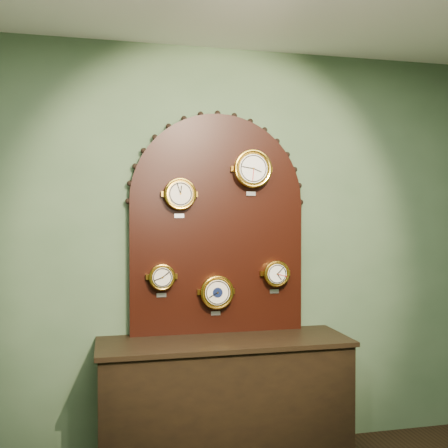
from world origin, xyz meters
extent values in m
plane|color=#476243|center=(0.00, 2.50, 1.40)|extent=(4.00, 0.00, 4.00)
cube|color=black|center=(0.00, 2.23, 0.40)|extent=(1.60, 0.50, 0.80)
cube|color=black|center=(0.00, 2.45, 1.28)|extent=(1.20, 0.06, 0.90)
cylinder|color=black|center=(0.00, 2.45, 1.73)|extent=(1.20, 0.06, 1.20)
cylinder|color=gold|center=(-0.27, 2.39, 1.78)|extent=(0.20, 0.08, 0.20)
torus|color=gold|center=(-0.27, 2.36, 1.78)|extent=(0.21, 0.02, 0.21)
cylinder|color=beige|center=(-0.27, 2.35, 1.78)|extent=(0.16, 0.01, 0.16)
cube|color=silver|center=(-0.27, 2.42, 1.63)|extent=(0.07, 0.01, 0.03)
cylinder|color=gold|center=(0.23, 2.39, 1.95)|extent=(0.25, 0.08, 0.25)
torus|color=gold|center=(0.23, 2.36, 1.95)|extent=(0.27, 0.02, 0.27)
cylinder|color=white|center=(0.23, 2.35, 1.95)|extent=(0.20, 0.01, 0.20)
cube|color=silver|center=(0.23, 2.42, 1.79)|extent=(0.07, 0.01, 0.03)
cylinder|color=gold|center=(-0.39, 2.39, 1.23)|extent=(0.16, 0.08, 0.16)
torus|color=gold|center=(-0.39, 2.36, 1.23)|extent=(0.18, 0.02, 0.18)
cylinder|color=beige|center=(-0.39, 2.35, 1.23)|extent=(0.13, 0.01, 0.13)
cube|color=silver|center=(-0.39, 2.42, 1.10)|extent=(0.06, 0.01, 0.03)
cylinder|color=gold|center=(-0.02, 2.39, 1.12)|extent=(0.21, 0.08, 0.21)
torus|color=gold|center=(-0.02, 2.36, 1.12)|extent=(0.23, 0.02, 0.23)
cylinder|color=beige|center=(-0.02, 2.35, 1.12)|extent=(0.17, 0.01, 0.17)
cube|color=silver|center=(-0.02, 2.42, 0.97)|extent=(0.07, 0.01, 0.03)
cylinder|color=#0C1536|center=(-0.02, 2.35, 1.12)|extent=(0.07, 0.00, 0.07)
cylinder|color=gold|center=(0.40, 2.39, 1.23)|extent=(0.17, 0.08, 0.17)
torus|color=gold|center=(0.40, 2.36, 1.23)|extent=(0.18, 0.02, 0.18)
cylinder|color=white|center=(0.40, 2.35, 1.23)|extent=(0.14, 0.01, 0.14)
cube|color=silver|center=(0.40, 2.42, 1.10)|extent=(0.07, 0.01, 0.03)
camera|label=1|loc=(-0.75, -1.06, 1.64)|focal=41.79mm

